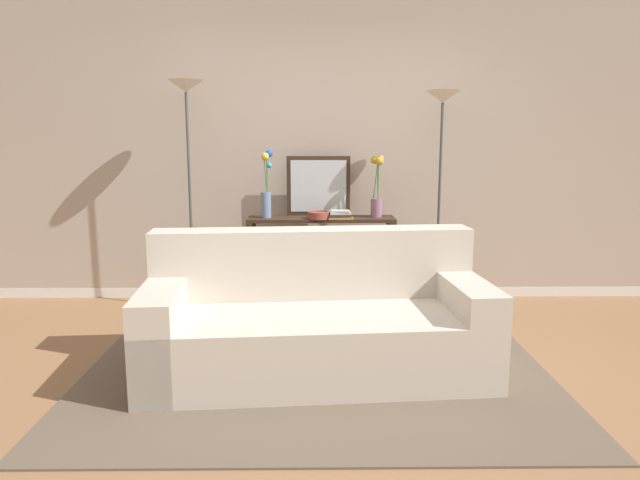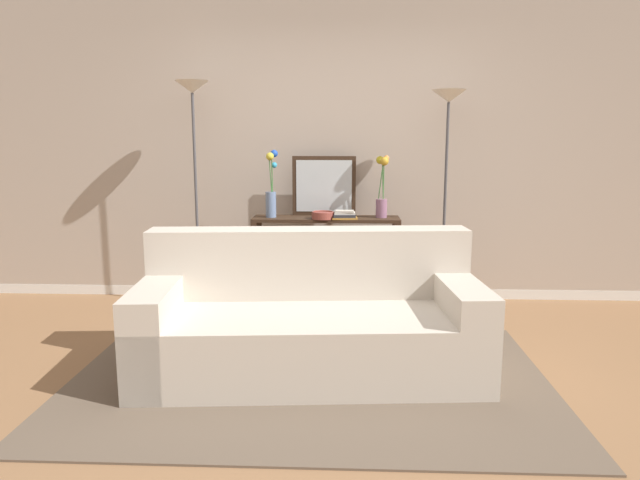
# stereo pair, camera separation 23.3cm
# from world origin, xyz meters

# --- Properties ---
(ground_plane) EXTENTS (16.00, 16.00, 0.02)m
(ground_plane) POSITION_xyz_m (0.00, 0.00, -0.01)
(ground_plane) COLOR #936B47
(back_wall) EXTENTS (12.00, 0.15, 3.08)m
(back_wall) POSITION_xyz_m (0.00, 2.07, 1.54)
(back_wall) COLOR white
(back_wall) RESTS_ON ground
(area_rug) EXTENTS (2.92, 1.95, 0.01)m
(area_rug) POSITION_xyz_m (-0.05, 0.10, 0.01)
(area_rug) COLOR brown
(area_rug) RESTS_ON ground
(couch) EXTENTS (2.18, 1.08, 0.88)m
(couch) POSITION_xyz_m (-0.06, 0.26, 0.31)
(couch) COLOR beige
(couch) RESTS_ON ground
(console_table) EXTENTS (1.27, 0.33, 0.80)m
(console_table) POSITION_xyz_m (-0.01, 1.71, 0.54)
(console_table) COLOR #382619
(console_table) RESTS_ON ground
(floor_lamp_left) EXTENTS (0.28, 0.28, 1.94)m
(floor_lamp_left) POSITION_xyz_m (-1.12, 1.63, 1.53)
(floor_lamp_left) COLOR #4C4C51
(floor_lamp_left) RESTS_ON ground
(floor_lamp_right) EXTENTS (0.28, 0.28, 1.86)m
(floor_lamp_right) POSITION_xyz_m (1.00, 1.63, 1.46)
(floor_lamp_right) COLOR #4C4C51
(floor_lamp_right) RESTS_ON ground
(wall_mirror) EXTENTS (0.56, 0.02, 0.52)m
(wall_mirror) POSITION_xyz_m (-0.03, 1.84, 1.06)
(wall_mirror) COLOR #382619
(wall_mirror) RESTS_ON console_table
(vase_tall_flowers) EXTENTS (0.11, 0.11, 0.58)m
(vase_tall_flowers) POSITION_xyz_m (-0.48, 1.69, 1.02)
(vase_tall_flowers) COLOR #6B84AD
(vase_tall_flowers) RESTS_ON console_table
(vase_short_flowers) EXTENTS (0.11, 0.13, 0.53)m
(vase_short_flowers) POSITION_xyz_m (0.47, 1.72, 1.02)
(vase_short_flowers) COLOR gray
(vase_short_flowers) RESTS_ON console_table
(fruit_bowl) EXTENTS (0.19, 0.19, 0.06)m
(fruit_bowl) POSITION_xyz_m (-0.03, 1.62, 0.83)
(fruit_bowl) COLOR brown
(fruit_bowl) RESTS_ON console_table
(book_stack) EXTENTS (0.22, 0.14, 0.07)m
(book_stack) POSITION_xyz_m (0.15, 1.61, 0.83)
(book_stack) COLOR #B77F33
(book_stack) RESTS_ON console_table
(book_row_under_console) EXTENTS (0.32, 0.17, 0.13)m
(book_row_under_console) POSITION_xyz_m (-0.37, 1.71, 0.06)
(book_row_under_console) COLOR tan
(book_row_under_console) RESTS_ON ground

